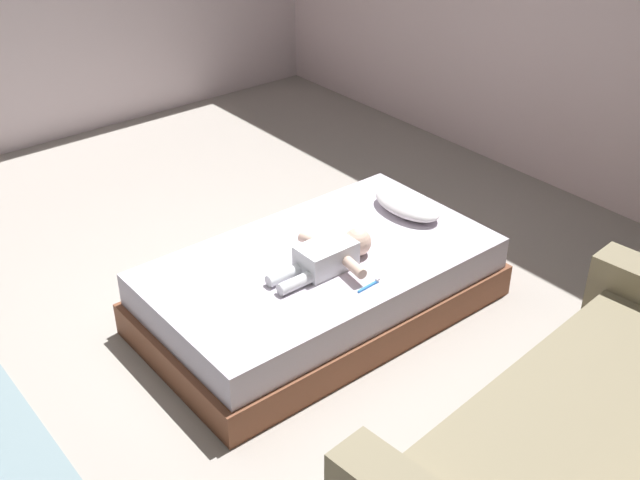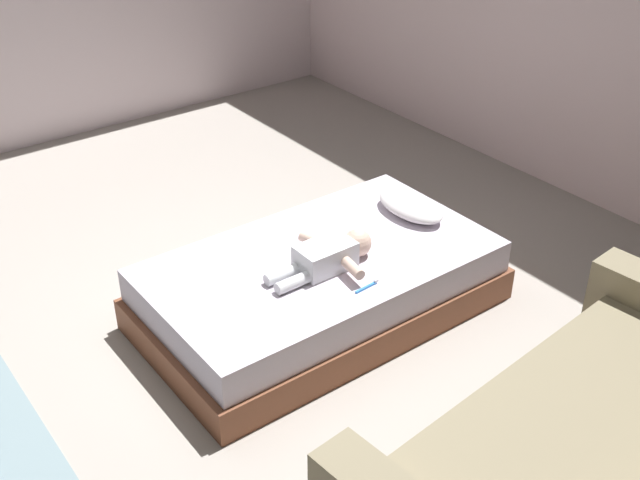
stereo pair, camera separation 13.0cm
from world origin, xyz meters
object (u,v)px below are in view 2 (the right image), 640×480
object	(u,v)px
baby	(330,255)
bed	(320,285)
couch	(606,467)
toothbrush	(368,286)
pillow	(411,206)

from	to	relation	value
baby	bed	bearing A→B (deg)	169.55
baby	couch	xyz separation A→B (m)	(1.68, 0.08, -0.17)
couch	toothbrush	bearing A→B (deg)	-177.96
toothbrush	pillow	bearing A→B (deg)	122.17
toothbrush	couch	size ratio (longest dim) A/B	0.07
baby	couch	distance (m)	1.69
baby	toothbrush	size ratio (longest dim) A/B	4.11
pillow	baby	bearing A→B (deg)	-77.28
baby	toothbrush	xyz separation A→B (m)	(0.27, 0.03, -0.06)
couch	baby	bearing A→B (deg)	-177.17
pillow	couch	bearing A→B (deg)	-19.25
bed	pillow	world-z (taller)	pillow
bed	pillow	xyz separation A→B (m)	(-0.05, 0.71, 0.25)
toothbrush	couch	distance (m)	1.42
bed	couch	bearing A→B (deg)	1.99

